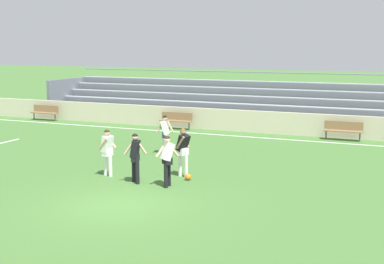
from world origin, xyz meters
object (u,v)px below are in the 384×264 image
(soccer_ball, at_px, (188,177))
(player_dark_dropping_back, at_px, (183,148))
(player_white_trailing_run, at_px, (167,156))
(player_white_challenging, at_px, (107,148))
(bench_far_left, at_px, (176,119))
(bench_near_bin, at_px, (45,111))
(bench_far_right, at_px, (343,129))
(bleacher_stand, at_px, (261,103))
(player_white_pressing_high, at_px, (165,131))
(player_dark_on_ball, at_px, (135,154))

(soccer_ball, bearing_deg, player_dark_dropping_back, 132.56)
(player_white_trailing_run, relative_size, player_white_challenging, 1.02)
(bench_far_left, relative_size, player_white_challenging, 1.10)
(bench_far_left, bearing_deg, player_dark_dropping_back, -64.43)
(bench_near_bin, bearing_deg, bench_far_right, 0.00)
(bleacher_stand, height_order, bench_far_right, bleacher_stand)
(bench_far_left, xyz_separation_m, player_white_pressing_high, (2.25, -6.12, 0.42))
(bench_far_left, distance_m, player_white_challenging, 10.42)
(player_white_challenging, bearing_deg, bench_far_right, 56.53)
(bleacher_stand, xyz_separation_m, bench_near_bin, (-12.47, -3.41, -0.70))
(player_dark_dropping_back, bearing_deg, player_white_trailing_run, -87.83)
(player_dark_dropping_back, xyz_separation_m, player_white_trailing_run, (0.05, -1.39, -0.02))
(bench_near_bin, relative_size, player_white_trailing_run, 1.07)
(bench_near_bin, height_order, player_white_pressing_high, player_white_pressing_high)
(bench_far_left, distance_m, player_white_pressing_high, 6.53)
(bench_far_left, xyz_separation_m, player_white_challenging, (1.99, -10.22, 0.43))
(bleacher_stand, bearing_deg, bench_near_bin, -164.71)
(bench_far_right, relative_size, player_dark_dropping_back, 1.06)
(bench_far_right, height_order, player_white_challenging, player_white_challenging)
(player_dark_dropping_back, bearing_deg, bench_near_bin, 144.68)
(player_white_trailing_run, xyz_separation_m, player_white_challenging, (-2.52, 0.50, -0.03))
(bench_far_right, bearing_deg, player_dark_dropping_back, -114.67)
(bleacher_stand, bearing_deg, player_white_pressing_high, -99.07)
(bench_far_left, bearing_deg, bench_near_bin, 180.00)
(bench_near_bin, xyz_separation_m, player_white_pressing_high, (10.95, -6.12, 0.42))
(player_dark_dropping_back, height_order, soccer_ball, player_dark_dropping_back)
(player_white_pressing_high, relative_size, player_white_trailing_run, 0.97)
(bleacher_stand, distance_m, player_dark_dropping_back, 12.76)
(bench_near_bin, xyz_separation_m, player_white_trailing_run, (13.21, -10.72, 0.45))
(player_white_pressing_high, distance_m, player_white_challenging, 4.11)
(bench_far_right, xyz_separation_m, player_dark_on_ball, (-5.41, -10.67, 0.44))
(bench_far_right, height_order, player_white_trailing_run, player_white_trailing_run)
(player_dark_on_ball, bearing_deg, bench_near_bin, 138.42)
(bleacher_stand, relative_size, player_dark_dropping_back, 15.63)
(bench_far_right, distance_m, player_dark_dropping_back, 10.27)
(bleacher_stand, bearing_deg, soccer_ball, -85.50)
(player_white_pressing_high, bearing_deg, soccer_ball, -54.51)
(player_dark_dropping_back, distance_m, player_white_pressing_high, 3.90)
(player_white_challenging, bearing_deg, bench_far_left, 101.02)
(player_white_challenging, bearing_deg, player_dark_on_ball, -18.66)
(bench_near_bin, bearing_deg, bench_far_left, 0.00)
(player_white_pressing_high, bearing_deg, bleacher_stand, 80.93)
(bench_far_left, bearing_deg, player_white_trailing_run, -67.16)
(bleacher_stand, relative_size, soccer_ball, 120.72)
(player_dark_dropping_back, bearing_deg, player_white_challenging, -160.13)
(bleacher_stand, bearing_deg, player_dark_on_ball, -91.79)
(bench_far_left, height_order, player_white_trailing_run, player_white_trailing_run)
(bench_far_left, distance_m, player_dark_dropping_back, 10.35)
(bench_far_right, distance_m, bench_far_left, 8.75)
(player_dark_dropping_back, bearing_deg, player_dark_on_ball, -130.01)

